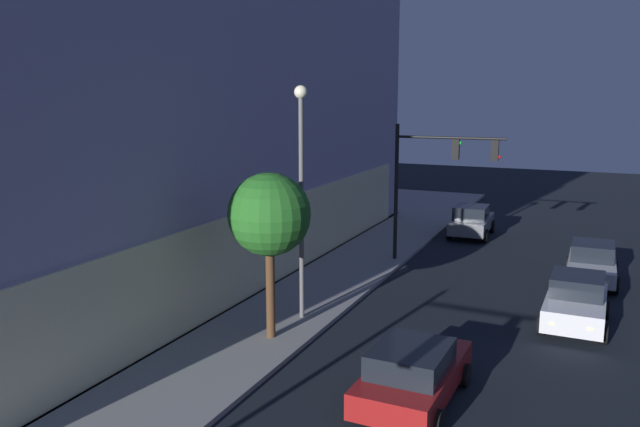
{
  "coord_description": "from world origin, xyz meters",
  "views": [
    {
      "loc": [
        -9.24,
        -2.12,
        7.81
      ],
      "look_at": [
        7.76,
        5.43,
        4.28
      ],
      "focal_mm": 35.73,
      "sensor_mm": 36.0,
      "label": 1
    }
  ],
  "objects_px": {
    "modern_building": "(39,72)",
    "traffic_light_far_corner": "(436,167)",
    "car_grey": "(471,221)",
    "car_red": "(413,372)",
    "sidewalk_tree": "(269,215)",
    "car_silver": "(592,263)",
    "street_lamp_sidewalk": "(301,175)",
    "car_white": "(576,301)"
  },
  "relations": [
    {
      "from": "modern_building",
      "to": "traffic_light_far_corner",
      "type": "xyz_separation_m",
      "value": [
        6.41,
        -16.72,
        -4.21
      ]
    },
    {
      "from": "modern_building",
      "to": "car_grey",
      "type": "relative_size",
      "value": 8.12
    },
    {
      "from": "car_red",
      "to": "sidewalk_tree",
      "type": "bearing_deg",
      "value": 67.9
    },
    {
      "from": "car_silver",
      "to": "car_grey",
      "type": "bearing_deg",
      "value": 43.1
    },
    {
      "from": "modern_building",
      "to": "car_grey",
      "type": "xyz_separation_m",
      "value": [
        13.17,
        -17.16,
        -7.87
      ]
    },
    {
      "from": "sidewalk_tree",
      "to": "car_silver",
      "type": "relative_size",
      "value": 1.23
    },
    {
      "from": "street_lamp_sidewalk",
      "to": "sidewalk_tree",
      "type": "relative_size",
      "value": 1.5
    },
    {
      "from": "modern_building",
      "to": "car_grey",
      "type": "height_order",
      "value": "modern_building"
    },
    {
      "from": "car_grey",
      "to": "modern_building",
      "type": "bearing_deg",
      "value": 127.51
    },
    {
      "from": "sidewalk_tree",
      "to": "traffic_light_far_corner",
      "type": "bearing_deg",
      "value": -12.55
    },
    {
      "from": "traffic_light_far_corner",
      "to": "sidewalk_tree",
      "type": "height_order",
      "value": "traffic_light_far_corner"
    },
    {
      "from": "street_lamp_sidewalk",
      "to": "car_red",
      "type": "bearing_deg",
      "value": -129.21
    },
    {
      "from": "modern_building",
      "to": "sidewalk_tree",
      "type": "bearing_deg",
      "value": -108.36
    },
    {
      "from": "car_grey",
      "to": "traffic_light_far_corner",
      "type": "bearing_deg",
      "value": 176.28
    },
    {
      "from": "street_lamp_sidewalk",
      "to": "sidewalk_tree",
      "type": "distance_m",
      "value": 2.31
    },
    {
      "from": "sidewalk_tree",
      "to": "car_red",
      "type": "relative_size",
      "value": 1.16
    },
    {
      "from": "sidewalk_tree",
      "to": "street_lamp_sidewalk",
      "type": "bearing_deg",
      "value": -2.95
    },
    {
      "from": "sidewalk_tree",
      "to": "car_white",
      "type": "height_order",
      "value": "sidewalk_tree"
    },
    {
      "from": "modern_building",
      "to": "street_lamp_sidewalk",
      "type": "height_order",
      "value": "modern_building"
    },
    {
      "from": "street_lamp_sidewalk",
      "to": "sidewalk_tree",
      "type": "height_order",
      "value": "street_lamp_sidewalk"
    },
    {
      "from": "modern_building",
      "to": "car_grey",
      "type": "distance_m",
      "value": 23.02
    },
    {
      "from": "car_white",
      "to": "modern_building",
      "type": "bearing_deg",
      "value": 91.81
    },
    {
      "from": "modern_building",
      "to": "car_grey",
      "type": "bearing_deg",
      "value": -52.49
    },
    {
      "from": "street_lamp_sidewalk",
      "to": "modern_building",
      "type": "bearing_deg",
      "value": 79.5
    },
    {
      "from": "traffic_light_far_corner",
      "to": "car_red",
      "type": "xyz_separation_m",
      "value": [
        -13.27,
        -2.78,
        -3.73
      ]
    },
    {
      "from": "sidewalk_tree",
      "to": "car_red",
      "type": "height_order",
      "value": "sidewalk_tree"
    },
    {
      "from": "street_lamp_sidewalk",
      "to": "car_red",
      "type": "height_order",
      "value": "street_lamp_sidewalk"
    },
    {
      "from": "modern_building",
      "to": "car_red",
      "type": "distance_m",
      "value": 22.14
    },
    {
      "from": "modern_building",
      "to": "car_red",
      "type": "bearing_deg",
      "value": -109.39
    },
    {
      "from": "street_lamp_sidewalk",
      "to": "car_red",
      "type": "relative_size",
      "value": 1.74
    },
    {
      "from": "sidewalk_tree",
      "to": "car_grey",
      "type": "bearing_deg",
      "value": -9.26
    },
    {
      "from": "street_lamp_sidewalk",
      "to": "car_red",
      "type": "distance_m",
      "value": 7.93
    },
    {
      "from": "street_lamp_sidewalk",
      "to": "car_grey",
      "type": "relative_size",
      "value": 1.82
    },
    {
      "from": "traffic_light_far_corner",
      "to": "car_grey",
      "type": "bearing_deg",
      "value": -3.72
    },
    {
      "from": "car_red",
      "to": "street_lamp_sidewalk",
      "type": "bearing_deg",
      "value": 50.79
    },
    {
      "from": "car_white",
      "to": "car_grey",
      "type": "distance_m",
      "value": 13.77
    },
    {
      "from": "modern_building",
      "to": "car_silver",
      "type": "height_order",
      "value": "modern_building"
    },
    {
      "from": "modern_building",
      "to": "car_red",
      "type": "height_order",
      "value": "modern_building"
    },
    {
      "from": "sidewalk_tree",
      "to": "car_silver",
      "type": "bearing_deg",
      "value": -39.39
    },
    {
      "from": "car_white",
      "to": "car_red",
      "type": "bearing_deg",
      "value": 154.93
    },
    {
      "from": "modern_building",
      "to": "car_silver",
      "type": "xyz_separation_m",
      "value": [
        6.47,
        -23.43,
        -7.92
      ]
    },
    {
      "from": "car_grey",
      "to": "sidewalk_tree",
      "type": "bearing_deg",
      "value": 170.74
    }
  ]
}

